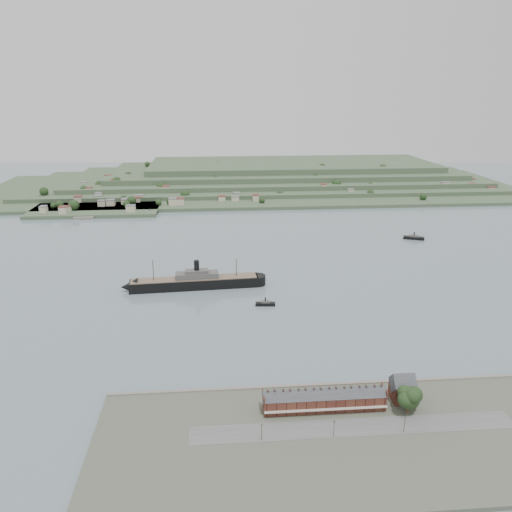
{
  "coord_description": "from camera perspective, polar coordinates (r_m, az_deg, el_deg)",
  "views": [
    {
      "loc": [
        -56.35,
        -356.44,
        139.02
      ],
      "look_at": [
        -24.42,
        30.0,
        9.2
      ],
      "focal_mm": 35.0,
      "sensor_mm": 36.0,
      "label": 1
    }
  ],
  "objects": [
    {
      "name": "far_peninsula",
      "position": [
        764.9,
        1.69,
        8.93
      ],
      "size": [
        760.0,
        309.0,
        30.0
      ],
      "color": "#394D33",
      "rests_on": "ground"
    },
    {
      "name": "ferry_west",
      "position": [
        602.41,
        -12.01,
        4.92
      ],
      "size": [
        18.92,
        8.06,
        6.87
      ],
      "color": "black",
      "rests_on": "ground"
    },
    {
      "name": "gabled_building",
      "position": [
        247.35,
        16.41,
        -14.27
      ],
      "size": [
        10.4,
        10.18,
        14.09
      ],
      "color": "#4B221B",
      "rests_on": "ground"
    },
    {
      "name": "ferry_east",
      "position": [
        510.38,
        17.59,
        2.03
      ],
      "size": [
        20.29,
        12.21,
        7.37
      ],
      "color": "black",
      "rests_on": "ground"
    },
    {
      "name": "terrace_row",
      "position": [
        234.78,
        7.81,
        -15.95
      ],
      "size": [
        55.6,
        9.8,
        11.07
      ],
      "color": "#4B221B",
      "rests_on": "ground"
    },
    {
      "name": "near_shore",
      "position": [
        225.87,
        11.43,
        -19.58
      ],
      "size": [
        220.0,
        80.0,
        2.6
      ],
      "color": "#4C5142",
      "rests_on": "ground"
    },
    {
      "name": "fig_tree",
      "position": [
        237.93,
        17.19,
        -15.2
      ],
      "size": [
        12.07,
        10.45,
        13.47
      ],
      "color": "#44341F",
      "rests_on": "ground"
    },
    {
      "name": "tugboat",
      "position": [
        338.76,
        1.08,
        -5.45
      ],
      "size": [
        13.56,
        4.79,
        5.98
      ],
      "color": "black",
      "rests_on": "ground"
    },
    {
      "name": "ground",
      "position": [
        386.72,
        3.98,
        -2.61
      ],
      "size": [
        1400.0,
        1400.0,
        0.0
      ],
      "primitive_type": "plane",
      "color": "slate",
      "rests_on": "ground"
    },
    {
      "name": "steamship",
      "position": [
        369.4,
        -7.44,
        -2.98
      ],
      "size": [
        106.14,
        19.0,
        25.45
      ],
      "color": "black",
      "rests_on": "ground"
    }
  ]
}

